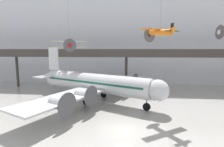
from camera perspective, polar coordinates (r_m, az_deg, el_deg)
name	(u,v)px	position (r m, az deg, el deg)	size (l,w,h in m)	color
ground_plane	(123,130)	(23.54, 3.50, -18.03)	(260.00, 260.00, 0.00)	#9E9B96
hangar_back_wall	(127,39)	(53.73, 4.88, 11.03)	(140.00, 3.00, 26.59)	silver
mezzanine_walkway	(126,56)	(44.52, 4.67, 5.80)	(110.00, 3.20, 10.39)	#38332D
airliner_silver_main	(94,83)	(35.07, -6.02, -3.09)	(28.01, 32.99, 10.71)	silver
suspended_plane_cream_biplane	(69,45)	(39.89, -13.75, 9.05)	(7.44, 6.40, 13.03)	beige
suspended_plane_orange_highwing	(160,32)	(28.48, 15.40, 12.94)	(6.13, 5.60, 11.44)	orange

